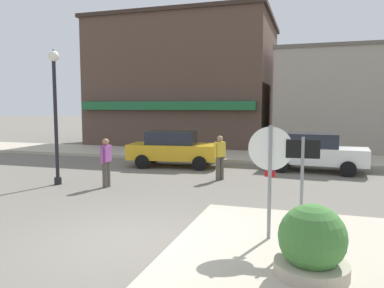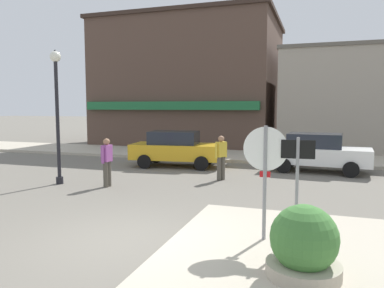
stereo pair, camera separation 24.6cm
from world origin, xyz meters
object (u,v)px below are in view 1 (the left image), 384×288
Objects in this scene: lamp_post at (55,97)px; parked_car_nearest at (174,148)px; planter at (312,248)px; stop_sign at (270,167)px; pedestrian_crossing_near at (106,161)px; pedestrian_crossing_far at (220,156)px; one_way_sign at (302,179)px; parked_car_second at (315,152)px.

lamp_post is 1.09× the size of parked_car_nearest.
planter is 9.92m from lamp_post.
stop_sign reaches higher than pedestrian_crossing_near.
pedestrian_crossing_far is at bearing 25.31° from lamp_post.
stop_sign is at bearing -179.67° from one_way_sign.
one_way_sign is 1.30× the size of pedestrian_crossing_far.
lamp_post is 1.10× the size of parked_car_second.
parked_car_second is 2.56× the size of pedestrian_crossing_far.
parked_car_second is at bearing 41.84° from pedestrian_crossing_far.
stop_sign is 1.86m from planter.
stop_sign reaches higher than parked_car_second.
pedestrian_crossing_near is (-0.66, -4.69, 0.06)m from parked_car_nearest.
lamp_post reaches higher than parked_car_second.
stop_sign reaches higher than parked_car_nearest.
parked_car_second is at bearing 32.56° from lamp_post.
stop_sign is at bearing -95.97° from parked_car_second.
parked_car_nearest is 5.95m from parked_car_second.
one_way_sign reaches higher than pedestrian_crossing_near.
lamp_post reaches higher than pedestrian_crossing_far.
pedestrian_crossing_far is (2.63, -2.39, 0.06)m from parked_car_nearest.
one_way_sign is 10.10m from parked_car_nearest.
parked_car_second is (0.94, 8.97, -0.71)m from stop_sign.
parked_car_second is (0.36, 8.97, -0.52)m from one_way_sign.
lamp_post is 2.77m from pedestrian_crossing_near.
pedestrian_crossing_far is at bearing 112.79° from planter.
pedestrian_crossing_far is at bearing -138.16° from parked_car_second.
one_way_sign reaches higher than pedestrian_crossing_far.
parked_car_nearest and parked_car_second have the same top height.
parked_car_nearest is at bearing 137.72° from pedestrian_crossing_far.
planter is at bearing -31.36° from lamp_post.
stop_sign is 9.05m from parked_car_second.
parked_car_nearest is (-5.75, 9.81, 0.25)m from planter.
parked_car_second reaches higher than planter.
parked_car_nearest is (-4.99, 8.42, -0.71)m from stop_sign.
stop_sign is 8.41m from lamp_post.
one_way_sign reaches higher than parked_car_nearest.
pedestrian_crossing_near reaches higher than planter.
parked_car_nearest is at bearing 81.99° from pedestrian_crossing_near.
stop_sign is 1.43× the size of pedestrian_crossing_near.
stop_sign is at bearing -59.36° from parked_car_nearest.
pedestrian_crossing_near is (-6.23, 3.72, -0.46)m from one_way_sign.
parked_car_nearest reaches higher than planter.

